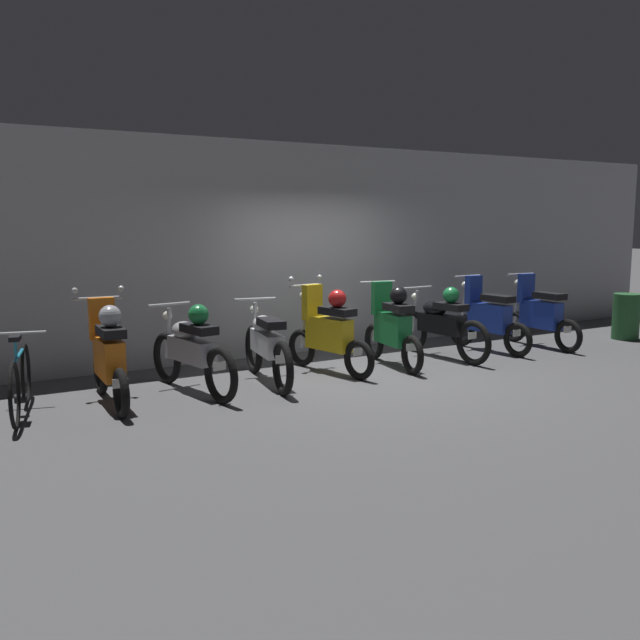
{
  "coord_description": "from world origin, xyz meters",
  "views": [
    {
      "loc": [
        -5.28,
        -7.4,
        2.05
      ],
      "look_at": [
        -0.7,
        0.3,
        0.75
      ],
      "focal_mm": 38.72,
      "sensor_mm": 36.0,
      "label": 1
    }
  ],
  "objects_px": {
    "bicycle": "(20,381)",
    "trash_bin": "(626,316)",
    "motorbike_slot_0": "(109,355)",
    "motorbike_slot_4": "(392,326)",
    "motorbike_slot_1": "(191,349)",
    "motorbike_slot_2": "(267,345)",
    "motorbike_slot_3": "(328,331)",
    "motorbike_slot_6": "(487,318)",
    "motorbike_slot_7": "(539,315)",
    "motorbike_slot_5": "(441,323)"
  },
  "relations": [
    {
      "from": "motorbike_slot_1",
      "to": "motorbike_slot_3",
      "type": "distance_m",
      "value": 1.97
    },
    {
      "from": "motorbike_slot_1",
      "to": "motorbike_slot_5",
      "type": "height_order",
      "value": "same"
    },
    {
      "from": "motorbike_slot_1",
      "to": "bicycle",
      "type": "relative_size",
      "value": 1.15
    },
    {
      "from": "motorbike_slot_0",
      "to": "motorbike_slot_7",
      "type": "xyz_separation_m",
      "value": [
        6.91,
        0.04,
        -0.04
      ]
    },
    {
      "from": "motorbike_slot_6",
      "to": "trash_bin",
      "type": "distance_m",
      "value": 2.9
    },
    {
      "from": "motorbike_slot_7",
      "to": "motorbike_slot_6",
      "type": "bearing_deg",
      "value": 170.96
    },
    {
      "from": "motorbike_slot_2",
      "to": "trash_bin",
      "type": "bearing_deg",
      "value": -2.25
    },
    {
      "from": "motorbike_slot_3",
      "to": "motorbike_slot_7",
      "type": "xyz_separation_m",
      "value": [
        3.95,
        -0.12,
        -0.04
      ]
    },
    {
      "from": "motorbike_slot_3",
      "to": "trash_bin",
      "type": "height_order",
      "value": "motorbike_slot_3"
    },
    {
      "from": "motorbike_slot_6",
      "to": "motorbike_slot_7",
      "type": "relative_size",
      "value": 1.0
    },
    {
      "from": "motorbike_slot_4",
      "to": "bicycle",
      "type": "xyz_separation_m",
      "value": [
        -4.86,
        0.0,
        -0.2
      ]
    },
    {
      "from": "trash_bin",
      "to": "motorbike_slot_2",
      "type": "bearing_deg",
      "value": 177.75
    },
    {
      "from": "motorbike_slot_0",
      "to": "motorbike_slot_1",
      "type": "bearing_deg",
      "value": 3.11
    },
    {
      "from": "motorbike_slot_4",
      "to": "motorbike_slot_5",
      "type": "bearing_deg",
      "value": 5.16
    },
    {
      "from": "trash_bin",
      "to": "motorbike_slot_7",
      "type": "bearing_deg",
      "value": 171.91
    },
    {
      "from": "bicycle",
      "to": "trash_bin",
      "type": "xyz_separation_m",
      "value": [
        9.69,
        -0.29,
        0.03
      ]
    },
    {
      "from": "motorbike_slot_1",
      "to": "motorbike_slot_2",
      "type": "bearing_deg",
      "value": -0.49
    },
    {
      "from": "motorbike_slot_1",
      "to": "motorbike_slot_4",
      "type": "xyz_separation_m",
      "value": [
        2.97,
        0.01,
        0.04
      ]
    },
    {
      "from": "motorbike_slot_1",
      "to": "motorbike_slot_7",
      "type": "height_order",
      "value": "motorbike_slot_7"
    },
    {
      "from": "motorbike_slot_1",
      "to": "motorbike_slot_6",
      "type": "xyz_separation_m",
      "value": [
        4.93,
        0.15,
        -0.0
      ]
    },
    {
      "from": "motorbike_slot_3",
      "to": "motorbike_slot_7",
      "type": "height_order",
      "value": "motorbike_slot_3"
    },
    {
      "from": "motorbike_slot_0",
      "to": "motorbike_slot_1",
      "type": "relative_size",
      "value": 0.87
    },
    {
      "from": "motorbike_slot_0",
      "to": "motorbike_slot_4",
      "type": "height_order",
      "value": "motorbike_slot_0"
    },
    {
      "from": "motorbike_slot_7",
      "to": "motorbike_slot_1",
      "type": "bearing_deg",
      "value": 179.91
    },
    {
      "from": "motorbike_slot_3",
      "to": "motorbike_slot_7",
      "type": "distance_m",
      "value": 3.96
    },
    {
      "from": "motorbike_slot_0",
      "to": "motorbike_slot_1",
      "type": "xyz_separation_m",
      "value": [
        0.98,
        0.05,
        -0.04
      ]
    },
    {
      "from": "motorbike_slot_2",
      "to": "motorbike_slot_3",
      "type": "xyz_separation_m",
      "value": [
        0.98,
        0.12,
        0.08
      ]
    },
    {
      "from": "motorbike_slot_5",
      "to": "motorbike_slot_0",
      "type": "bearing_deg",
      "value": -178.25
    },
    {
      "from": "motorbike_slot_6",
      "to": "motorbike_slot_7",
      "type": "xyz_separation_m",
      "value": [
        0.99,
        -0.16,
        0.0
      ]
    },
    {
      "from": "motorbike_slot_2",
      "to": "motorbike_slot_3",
      "type": "height_order",
      "value": "motorbike_slot_3"
    },
    {
      "from": "motorbike_slot_3",
      "to": "bicycle",
      "type": "relative_size",
      "value": 0.99
    },
    {
      "from": "motorbike_slot_4",
      "to": "bicycle",
      "type": "bearing_deg",
      "value": 179.97
    },
    {
      "from": "motorbike_slot_2",
      "to": "motorbike_slot_5",
      "type": "bearing_deg",
      "value": 2.05
    },
    {
      "from": "motorbike_slot_3",
      "to": "motorbike_slot_6",
      "type": "distance_m",
      "value": 2.96
    },
    {
      "from": "motorbike_slot_4",
      "to": "trash_bin",
      "type": "height_order",
      "value": "motorbike_slot_4"
    },
    {
      "from": "motorbike_slot_1",
      "to": "motorbike_slot_4",
      "type": "distance_m",
      "value": 2.97
    },
    {
      "from": "motorbike_slot_7",
      "to": "motorbike_slot_5",
      "type": "bearing_deg",
      "value": 176.9
    },
    {
      "from": "motorbike_slot_0",
      "to": "motorbike_slot_3",
      "type": "relative_size",
      "value": 1.01
    },
    {
      "from": "motorbike_slot_4",
      "to": "motorbike_slot_7",
      "type": "height_order",
      "value": "same"
    },
    {
      "from": "motorbike_slot_0",
      "to": "motorbike_slot_7",
      "type": "bearing_deg",
      "value": 0.36
    },
    {
      "from": "trash_bin",
      "to": "motorbike_slot_0",
      "type": "bearing_deg",
      "value": 178.55
    },
    {
      "from": "motorbike_slot_2",
      "to": "motorbike_slot_5",
      "type": "relative_size",
      "value": 0.99
    },
    {
      "from": "motorbike_slot_2",
      "to": "motorbike_slot_7",
      "type": "height_order",
      "value": "motorbike_slot_7"
    },
    {
      "from": "motorbike_slot_1",
      "to": "bicycle",
      "type": "distance_m",
      "value": 1.9
    },
    {
      "from": "motorbike_slot_4",
      "to": "trash_bin",
      "type": "xyz_separation_m",
      "value": [
        4.83,
        -0.28,
        -0.17
      ]
    },
    {
      "from": "motorbike_slot_0",
      "to": "bicycle",
      "type": "relative_size",
      "value": 0.99
    },
    {
      "from": "motorbike_slot_5",
      "to": "trash_bin",
      "type": "height_order",
      "value": "motorbike_slot_5"
    },
    {
      "from": "motorbike_slot_6",
      "to": "motorbike_slot_7",
      "type": "distance_m",
      "value": 1.0
    },
    {
      "from": "motorbike_slot_4",
      "to": "trash_bin",
      "type": "distance_m",
      "value": 4.84
    },
    {
      "from": "motorbike_slot_5",
      "to": "motorbike_slot_7",
      "type": "height_order",
      "value": "motorbike_slot_7"
    }
  ]
}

